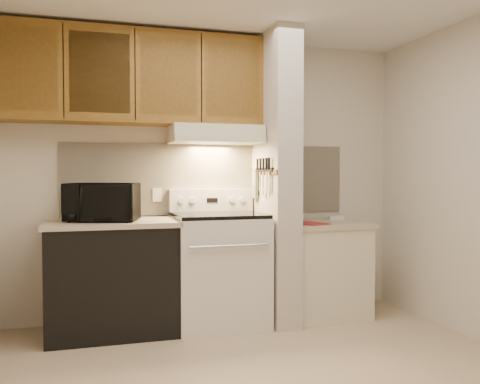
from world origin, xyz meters
name	(u,v)px	position (x,y,z in m)	size (l,w,h in m)	color
floor	(263,376)	(0.00, 0.00, 0.00)	(3.60, 3.60, 0.00)	#C6AC8B
wall_back	(210,178)	(0.00, 1.50, 1.25)	(3.60, 0.02, 2.50)	beige
backsplash	(210,179)	(0.00, 1.49, 1.24)	(2.60, 0.02, 0.63)	beige
range_body	(219,271)	(0.00, 1.16, 0.46)	(0.76, 0.65, 0.92)	silver
oven_window	(229,273)	(0.00, 0.84, 0.50)	(0.50, 0.01, 0.30)	black
oven_handle	(230,246)	(0.00, 0.80, 0.72)	(0.02, 0.02, 0.65)	silver
cooktop	(219,215)	(0.00, 1.16, 0.94)	(0.74, 0.64, 0.03)	black
range_backguard	(211,200)	(0.00, 1.44, 1.05)	(0.76, 0.08, 0.20)	silver
range_display	(212,200)	(0.00, 1.40, 1.05)	(0.10, 0.01, 0.04)	black
range_knob_left_outer	(181,201)	(-0.28, 1.40, 1.05)	(0.05, 0.05, 0.02)	silver
range_knob_left_inner	(192,200)	(-0.18, 1.40, 1.05)	(0.05, 0.05, 0.02)	silver
range_knob_right_inner	(232,200)	(0.18, 1.40, 1.05)	(0.05, 0.05, 0.02)	silver
range_knob_right_outer	(242,200)	(0.28, 1.40, 1.05)	(0.05, 0.05, 0.02)	silver
dishwasher_front	(113,279)	(-0.88, 1.17, 0.43)	(1.00, 0.63, 0.87)	black
left_countertop	(112,223)	(-0.88, 1.17, 0.89)	(1.04, 0.67, 0.04)	#BBAC93
spoon_rest	(123,217)	(-0.79, 1.36, 0.92)	(0.24, 0.08, 0.02)	black
teal_jar	(117,213)	(-0.83, 1.39, 0.96)	(0.08, 0.08, 0.09)	#276E69
outlet	(157,195)	(-0.48, 1.48, 1.10)	(0.08, 0.01, 0.12)	beige
microwave	(102,202)	(-0.95, 1.15, 1.06)	(0.54, 0.37, 0.30)	black
partition_pillar	(276,178)	(0.51, 1.15, 1.25)	(0.22, 0.70, 2.50)	beige
pillar_trim	(263,172)	(0.39, 1.15, 1.30)	(0.01, 0.70, 0.04)	brown
knife_strip	(264,170)	(0.39, 1.10, 1.32)	(0.02, 0.42, 0.04)	black
knife_blade_a	(269,182)	(0.38, 0.95, 1.22)	(0.01, 0.04, 0.16)	silver
knife_handle_a	(269,164)	(0.38, 0.95, 1.37)	(0.02, 0.02, 0.10)	black
knife_blade_b	(266,183)	(0.38, 1.01, 1.21)	(0.01, 0.04, 0.18)	silver
knife_handle_b	(266,164)	(0.38, 1.01, 1.37)	(0.02, 0.02, 0.10)	black
knife_blade_c	(263,184)	(0.38, 1.09, 1.20)	(0.01, 0.04, 0.20)	silver
knife_handle_c	(263,164)	(0.38, 1.09, 1.37)	(0.02, 0.02, 0.10)	black
knife_blade_d	(260,181)	(0.38, 1.18, 1.22)	(0.01, 0.04, 0.16)	silver
knife_handle_d	(260,164)	(0.38, 1.17, 1.37)	(0.02, 0.02, 0.10)	black
knife_blade_e	(257,182)	(0.38, 1.27, 1.21)	(0.01, 0.04, 0.18)	silver
knife_handle_e	(257,164)	(0.38, 1.25, 1.37)	(0.02, 0.02, 0.10)	black
oven_mitt	(255,185)	(0.38, 1.32, 1.19)	(0.03, 0.10, 0.24)	gray
right_cab_base	(323,271)	(0.97, 1.15, 0.40)	(0.70, 0.60, 0.81)	beige
right_countertop	(323,224)	(0.97, 1.15, 0.83)	(0.74, 0.64, 0.04)	#BBAC93
red_folder	(311,223)	(0.79, 1.02, 0.85)	(0.21, 0.29, 0.01)	#A12725
white_box	(336,218)	(1.19, 1.33, 0.87)	(0.14, 0.09, 0.04)	white
range_hood	(215,135)	(0.00, 1.28, 1.62)	(0.78, 0.44, 0.15)	beige
hood_lip	(221,138)	(0.00, 1.07, 1.58)	(0.78, 0.04, 0.06)	beige
upper_cabinets	(133,78)	(-0.69, 1.32, 2.08)	(2.18, 0.33, 0.77)	brown
cab_door_a	(25,68)	(-1.51, 1.17, 2.08)	(0.46, 0.01, 0.63)	brown
cab_gap_a	(63,70)	(-1.23, 1.16, 2.08)	(0.01, 0.01, 0.73)	black
cab_door_b	(100,72)	(-0.96, 1.17, 2.08)	(0.46, 0.01, 0.63)	brown
cab_gap_b	(135,74)	(-0.69, 1.16, 2.08)	(0.01, 0.01, 0.73)	black
cab_door_c	(169,76)	(-0.42, 1.17, 2.08)	(0.46, 0.01, 0.63)	brown
cab_gap_c	(201,78)	(-0.14, 1.16, 2.08)	(0.01, 0.01, 0.73)	black
cab_door_d	(233,80)	(0.13, 1.17, 2.08)	(0.46, 0.01, 0.63)	brown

